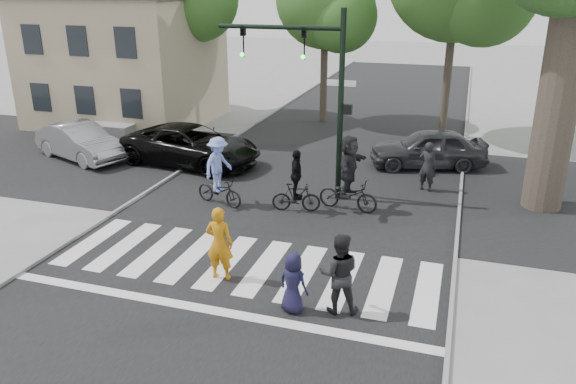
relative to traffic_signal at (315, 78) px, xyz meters
The scene contains 19 objects.
ground 7.33m from the traffic_signal, 93.27° to the right, with size 120.00×120.00×0.00m, color gray.
road_stem 4.09m from the traffic_signal, 106.46° to the right, with size 10.00×70.00×0.01m, color black.
road_cross 4.31m from the traffic_signal, 101.11° to the left, with size 70.00×10.00×0.01m, color black.
curb_left 6.74m from the traffic_signal, 167.50° to the right, with size 0.10×70.00×0.10m, color gray.
curb_right 6.19m from the traffic_signal, 14.31° to the right, with size 0.10×70.00×0.10m, color gray.
crosswalk 6.78m from the traffic_signal, 93.66° to the right, with size 10.00×3.85×0.01m.
traffic_signal is the anchor object (origin of this frame).
bg_tree_2 10.80m from the traffic_signal, 101.45° to the left, with size 5.04×4.80×8.40m.
house 14.17m from the traffic_signal, 146.70° to the left, with size 8.40×8.10×8.82m.
pedestrian_woman 6.75m from the traffic_signal, 96.20° to the right, with size 0.67×0.44×1.84m, color #C1750F.
pedestrian_child 7.72m from the traffic_signal, 78.28° to the right, with size 0.68×0.44×1.38m, color #181633.
pedestrian_adult 7.59m from the traffic_signal, 70.33° to the right, with size 0.88×0.69×1.81m, color black.
cyclist_left 4.27m from the traffic_signal, 148.68° to the right, with size 1.85×1.28×2.22m.
cyclist_mid 3.40m from the traffic_signal, 96.35° to the right, with size 1.56×0.97×1.97m.
cyclist_right 3.25m from the traffic_signal, 31.45° to the right, with size 1.96×1.82×2.40m.
car_suv 6.56m from the traffic_signal, 160.24° to the left, with size 2.54×5.52×1.53m, color black.
car_silver 10.57m from the traffic_signal, behind, with size 1.53×4.38×1.44m, color #949499.
car_grey 6.35m from the traffic_signal, 52.60° to the left, with size 1.76×4.37×1.49m, color #313136.
bystander_dark 4.97m from the traffic_signal, 25.62° to the left, with size 0.63×0.41×1.71m, color black.
Camera 1 is at (4.85, -10.71, 6.67)m, focal length 35.00 mm.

